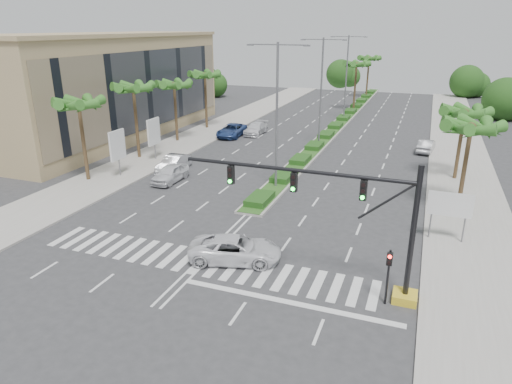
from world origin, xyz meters
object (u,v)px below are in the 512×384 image
at_px(car_parked_a, 170,173).
at_px(car_parked_c, 232,130).
at_px(car_crossing, 235,249).
at_px(car_parked_d, 256,129).
at_px(car_parked_b, 174,163).
at_px(car_right, 426,146).

height_order(car_parked_a, car_parked_c, car_parked_c).
relative_size(car_parked_a, car_parked_c, 0.80).
xyz_separation_m(car_parked_a, car_crossing, (11.21, -11.51, -0.01)).
height_order(car_parked_d, car_crossing, car_crossing).
xyz_separation_m(car_parked_a, car_parked_b, (-1.33, 2.86, -0.00)).
bearing_deg(car_right, car_crossing, 78.61).
distance_m(car_parked_a, car_parked_d, 20.66).
relative_size(car_parked_c, car_right, 1.30).
bearing_deg(car_parked_b, car_parked_a, -66.62).
bearing_deg(car_parked_d, car_parked_c, -135.97).
relative_size(car_parked_b, car_parked_d, 0.92).
height_order(car_parked_d, car_right, car_parked_d).
bearing_deg(car_parked_d, car_parked_a, -91.65).
bearing_deg(car_right, car_parked_b, 42.22).
bearing_deg(car_parked_a, car_parked_c, 96.36).
bearing_deg(car_parked_b, car_right, 33.92).
height_order(car_parked_b, car_parked_d, car_parked_b).
bearing_deg(car_parked_d, car_parked_b, -96.09).
bearing_deg(car_crossing, car_parked_b, 25.25).
bearing_deg(car_parked_a, car_right, 41.96).
bearing_deg(car_parked_a, car_parked_b, 115.15).
xyz_separation_m(car_parked_b, car_parked_d, (1.75, 17.79, -0.04)).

